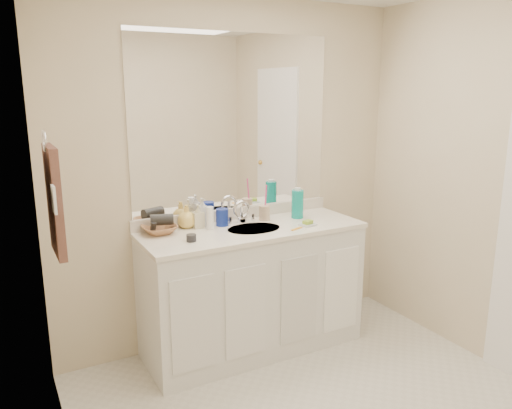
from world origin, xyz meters
name	(u,v)px	position (x,y,z in m)	size (l,w,h in m)	color
wall_back	(234,175)	(0.00, 1.30, 1.20)	(2.60, 0.02, 2.40)	beige
wall_left	(69,258)	(-1.30, 0.00, 1.20)	(0.02, 2.60, 2.40)	beige
vanity_cabinet	(253,291)	(0.00, 1.02, 0.42)	(1.50, 0.55, 0.85)	white
countertop	(252,230)	(0.00, 1.02, 0.86)	(1.52, 0.57, 0.03)	white
backsplash	(235,213)	(0.00, 1.29, 0.92)	(1.52, 0.03, 0.08)	silver
sink_basin	(254,230)	(0.00, 1.00, 0.87)	(0.37, 0.37, 0.02)	silver
faucet	(242,214)	(0.00, 1.18, 0.94)	(0.02, 0.02, 0.11)	silver
mirror	(234,123)	(0.00, 1.29, 1.56)	(1.48, 0.01, 1.20)	white
blue_mug	(222,217)	(-0.16, 1.17, 0.94)	(0.09, 0.09, 0.12)	navy
tan_cup	(264,213)	(0.17, 1.16, 0.93)	(0.08, 0.08, 0.11)	#CDB090
toothbrush	(266,199)	(0.18, 1.16, 1.03)	(0.01, 0.01, 0.21)	#FF4399
mouthwash_bottle	(297,204)	(0.41, 1.10, 0.98)	(0.09, 0.09, 0.20)	#0C978C
soap_dish	(308,225)	(0.36, 0.89, 0.89)	(0.10, 0.08, 0.01)	silver
green_soap	(308,222)	(0.36, 0.89, 0.90)	(0.06, 0.05, 0.02)	#92BB2D
orange_comb	(297,229)	(0.24, 0.85, 0.88)	(0.10, 0.02, 0.00)	#FF9E1A
dark_jar	(191,238)	(-0.47, 0.93, 0.90)	(0.06, 0.06, 0.04)	black
extra_white_bottle	(210,218)	(-0.27, 1.12, 0.96)	(0.05, 0.05, 0.15)	white
soap_bottle_white	(203,212)	(-0.28, 1.23, 0.98)	(0.07, 0.07, 0.19)	silver
soap_bottle_cream	(198,216)	(-0.32, 1.20, 0.96)	(0.07, 0.07, 0.16)	beige
soap_bottle_yellow	(187,216)	(-0.39, 1.23, 0.96)	(0.12, 0.12, 0.16)	#F9D060
wicker_basket	(159,229)	(-0.59, 1.19, 0.91)	(0.22, 0.22, 0.05)	#97623D
hair_dryer	(162,220)	(-0.57, 1.19, 0.97)	(0.07, 0.07, 0.15)	black
towel_ring	(44,141)	(-1.27, 0.77, 1.55)	(0.11, 0.11, 0.01)	silver
hand_towel	(54,201)	(-1.25, 0.77, 1.25)	(0.04, 0.32, 0.55)	#472C26
switch_plate	(54,199)	(-1.27, 0.57, 1.30)	(0.01, 0.09, 0.13)	white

